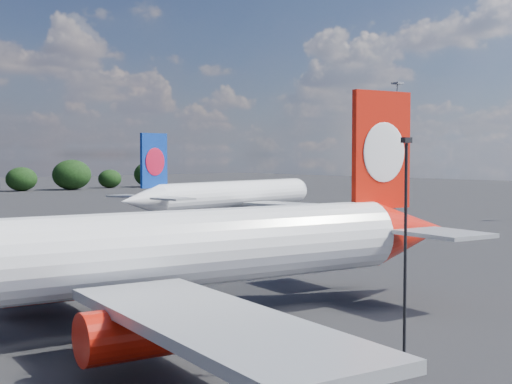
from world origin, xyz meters
TOP-DOWN VIEW (x-y plane):
  - qantas_airliner at (5.22, 7.86)m, footprint 47.87×45.61m
  - china_southern_airliner at (51.06, 61.76)m, footprint 42.54×40.64m
  - apron_lamp_post at (9.78, -7.30)m, footprint 0.55×0.30m
  - floodlight_mast_near at (84.16, 54.46)m, footprint 1.60×1.60m

SIDE VIEW (x-z plane):
  - china_southern_airliner at x=51.06m, z-range -2.72..11.21m
  - qantas_airliner at x=5.22m, z-range -3.05..12.56m
  - apron_lamp_post at x=9.78m, z-range 0.65..12.35m
  - floodlight_mast_near at x=84.16m, z-range 3.35..27.34m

